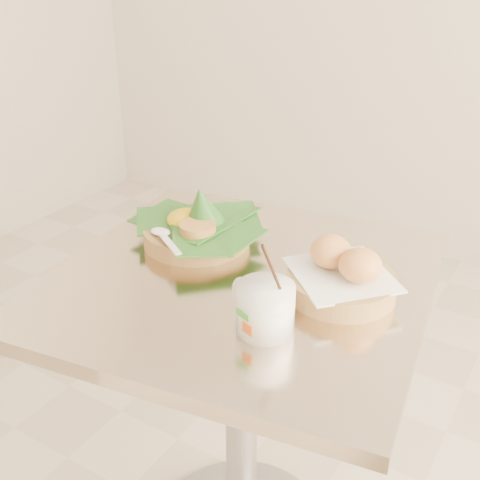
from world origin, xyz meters
The scene contains 4 objects.
cafe_table centered at (0.11, 0.05, 0.53)m, with size 0.80×0.80×0.75m.
rice_basket centered at (-0.05, 0.12, 0.79)m, with size 0.28×0.28×0.14m.
bread_basket centered at (0.30, 0.08, 0.79)m, with size 0.24×0.24×0.10m.
coffee_mug centered at (0.23, -0.09, 0.79)m, with size 0.13×0.10×0.17m.
Camera 1 is at (0.63, -0.81, 1.33)m, focal length 45.00 mm.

